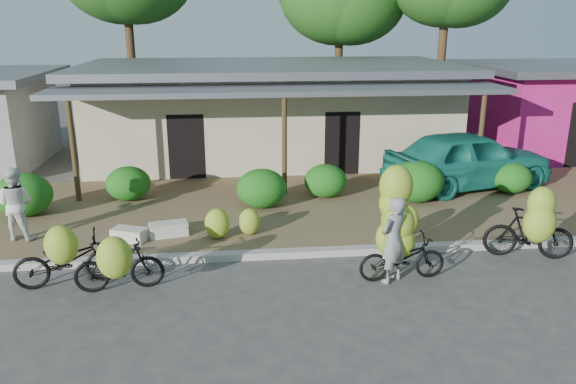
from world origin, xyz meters
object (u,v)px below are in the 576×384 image
bike_right (532,228)px  teal_van (468,159)px  bike_center (398,232)px  bike_far_left (67,258)px  vendor (393,240)px  sack_far (129,234)px  bike_left (118,264)px  bystander (15,203)px  sack_near (168,229)px

bike_right → teal_van: size_ratio=0.38×
bike_center → bike_right: (2.90, 0.28, -0.13)m
teal_van → bike_far_left: bearing=103.4°
vendor → bike_right: bearing=154.9°
bike_far_left → sack_far: (0.80, 1.94, -0.32)m
sack_far → bike_left: bearing=-85.1°
bike_left → teal_van: 10.50m
bike_left → bike_center: size_ratio=0.78×
bike_left → bike_center: 5.29m
bike_center → teal_van: size_ratio=0.43×
bike_left → sack_far: 2.37m
bike_center → bike_left: bearing=90.4°
bike_center → sack_far: 5.86m
bike_far_left → bystander: 2.87m
sack_far → bike_far_left: bearing=-112.6°
sack_near → sack_far: sack_near is taller
bike_left → bystander: (-2.65, 2.72, 0.35)m
bike_left → bike_right: (8.17, 0.59, 0.13)m
bike_center → vendor: bike_center is taller
sack_far → bystander: size_ratio=0.45×
sack_near → teal_van: bearing=19.8°
bike_right → vendor: size_ratio=1.11×
bike_left → sack_near: bearing=-20.6°
bike_far_left → bike_center: bike_center is taller
bike_left → sack_near: bike_left is taller
bike_left → bike_center: bearing=-93.2°
bike_far_left → bike_right: (9.18, 0.20, 0.15)m
bike_far_left → bike_left: bearing=-122.7°
bike_center → sack_near: size_ratio=2.52×
vendor → teal_van: (3.84, 5.55, 0.12)m
bike_far_left → vendor: 6.10m
sack_far → bike_center: bearing=-20.3°
bike_far_left → vendor: bearing=-104.9°
sack_far → vendor: size_ratio=0.44×
bike_center → teal_van: (3.65, 5.22, 0.10)m
bike_far_left → teal_van: bearing=-73.6°
sack_near → bike_far_left: bearing=-127.3°
bike_right → sack_far: bike_right is taller
vendor → teal_van: size_ratio=0.34×
bike_right → sack_near: bearing=91.5°
sack_far → teal_van: (9.11, 3.20, 0.70)m
sack_far → vendor: (5.27, -2.35, 0.59)m
bike_right → bike_far_left: bearing=107.3°
teal_van → sack_near: bearing=95.9°
bystander → bike_far_left: bearing=137.4°
bike_left → sack_near: 2.65m
vendor → bystander: bearing=-55.8°
sack_far → bystander: 2.58m
teal_van → bike_left: bearing=107.9°
bike_right → teal_van: bearing=7.5°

